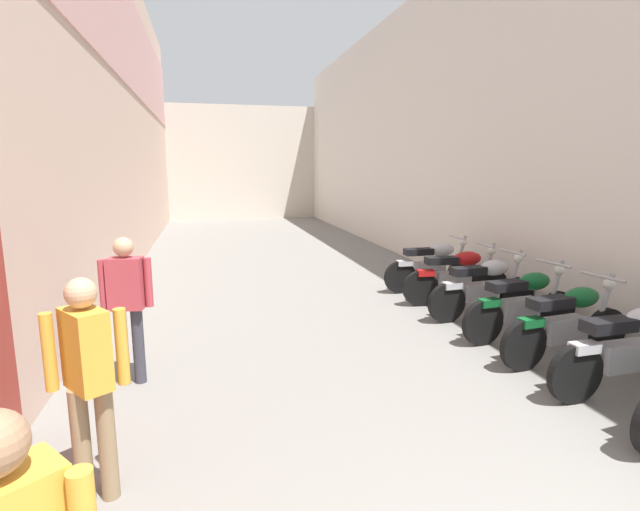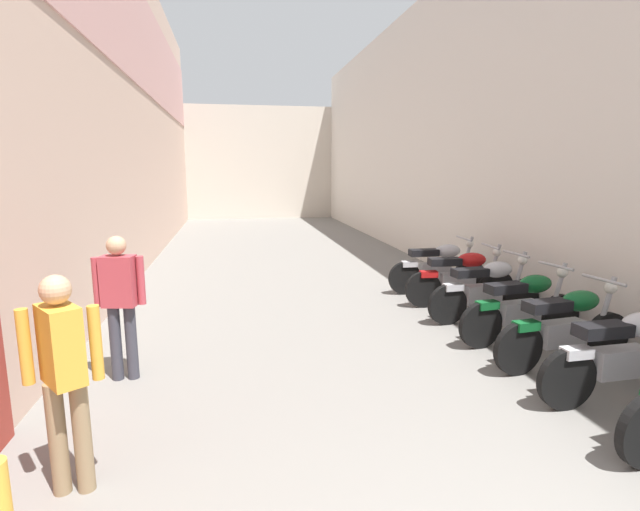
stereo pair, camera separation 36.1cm
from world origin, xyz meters
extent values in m
plane|color=slate|center=(0.00, 9.02, 0.00)|extent=(38.03, 38.03, 0.00)
cube|color=beige|center=(-3.49, 11.02, 3.63)|extent=(0.40, 22.03, 7.25)
cube|color=#DBA39E|center=(-3.28, 11.02, 5.22)|extent=(0.04, 22.03, 2.32)
cube|color=beige|center=(3.49, 11.02, 3.15)|extent=(0.40, 22.03, 6.31)
cube|color=beige|center=(0.00, 23.03, 2.52)|extent=(9.57, 2.00, 5.04)
cylinder|color=black|center=(1.71, 3.50, 0.30)|extent=(0.60, 0.10, 0.60)
cube|color=#9E9EA3|center=(2.29, 3.53, 0.42)|extent=(0.57, 0.22, 0.28)
cube|color=black|center=(2.06, 3.52, 0.76)|extent=(0.53, 0.24, 0.12)
cube|color=#B7B7BC|center=(1.79, 3.51, 0.56)|extent=(0.29, 0.15, 0.10)
cylinder|color=black|center=(2.96, 4.45, 0.30)|extent=(0.61, 0.15, 0.60)
cylinder|color=black|center=(1.72, 4.29, 0.30)|extent=(0.61, 0.15, 0.60)
cube|color=#9E9EA3|center=(2.29, 4.37, 0.42)|extent=(0.58, 0.27, 0.28)
ellipsoid|color=#0F5123|center=(2.51, 4.39, 0.78)|extent=(0.51, 0.32, 0.24)
cube|color=black|center=(2.06, 4.34, 0.76)|extent=(0.54, 0.28, 0.12)
cylinder|color=#9E9EA3|center=(2.89, 4.44, 0.65)|extent=(0.25, 0.09, 0.77)
cylinder|color=#9E9EA3|center=(2.82, 4.43, 1.00)|extent=(0.11, 0.58, 0.04)
sphere|color=silver|center=(2.94, 4.45, 0.90)|extent=(0.14, 0.14, 0.14)
cube|color=#0F5123|center=(1.80, 4.30, 0.56)|extent=(0.30, 0.17, 0.10)
cylinder|color=black|center=(2.96, 5.29, 0.30)|extent=(0.61, 0.16, 0.60)
cylinder|color=black|center=(1.72, 5.12, 0.30)|extent=(0.61, 0.16, 0.60)
cube|color=#9E9EA3|center=(2.29, 5.19, 0.42)|extent=(0.58, 0.27, 0.28)
ellipsoid|color=#0F5123|center=(2.51, 5.23, 0.78)|extent=(0.51, 0.32, 0.24)
cube|color=black|center=(2.06, 5.16, 0.76)|extent=(0.54, 0.29, 0.12)
cylinder|color=#9E9EA3|center=(2.89, 5.28, 0.65)|extent=(0.25, 0.09, 0.77)
cylinder|color=#9E9EA3|center=(2.82, 5.27, 1.00)|extent=(0.11, 0.58, 0.04)
sphere|color=silver|center=(2.94, 5.28, 0.90)|extent=(0.14, 0.14, 0.14)
cube|color=#0F5123|center=(1.80, 5.13, 0.56)|extent=(0.30, 0.18, 0.10)
cylinder|color=black|center=(2.96, 6.18, 0.30)|extent=(0.60, 0.13, 0.60)
cylinder|color=black|center=(1.71, 6.07, 0.30)|extent=(0.60, 0.13, 0.60)
cube|color=#9E9EA3|center=(2.29, 6.12, 0.42)|extent=(0.58, 0.25, 0.28)
ellipsoid|color=#B7B7BC|center=(2.52, 6.14, 0.78)|extent=(0.50, 0.30, 0.24)
cube|color=black|center=(2.06, 6.10, 0.76)|extent=(0.54, 0.26, 0.12)
cylinder|color=#9E9EA3|center=(2.89, 6.17, 0.65)|extent=(0.25, 0.08, 0.77)
cylinder|color=#9E9EA3|center=(2.82, 6.17, 1.00)|extent=(0.09, 0.58, 0.04)
sphere|color=silver|center=(2.94, 6.18, 0.90)|extent=(0.14, 0.14, 0.14)
cube|color=#B7B7BC|center=(1.79, 6.08, 0.56)|extent=(0.29, 0.16, 0.10)
cylinder|color=black|center=(2.96, 6.90, 0.30)|extent=(0.60, 0.12, 0.60)
cylinder|color=black|center=(1.71, 6.98, 0.30)|extent=(0.60, 0.12, 0.60)
cube|color=#9E9EA3|center=(2.29, 6.94, 0.42)|extent=(0.57, 0.24, 0.28)
ellipsoid|color=#AD1414|center=(2.52, 6.92, 0.78)|extent=(0.50, 0.29, 0.24)
cube|color=black|center=(2.06, 6.96, 0.76)|extent=(0.53, 0.25, 0.12)
cylinder|color=#9E9EA3|center=(2.89, 6.90, 0.65)|extent=(0.25, 0.08, 0.77)
cylinder|color=#9E9EA3|center=(2.82, 6.90, 1.00)|extent=(0.07, 0.58, 0.04)
sphere|color=silver|center=(2.94, 6.90, 0.90)|extent=(0.14, 0.14, 0.14)
cube|color=#AD1414|center=(1.79, 6.97, 0.56)|extent=(0.29, 0.16, 0.10)
cylinder|color=black|center=(2.96, 7.82, 0.30)|extent=(0.60, 0.09, 0.60)
cylinder|color=black|center=(1.71, 7.84, 0.30)|extent=(0.60, 0.09, 0.60)
cube|color=#9E9EA3|center=(2.29, 7.83, 0.42)|extent=(0.56, 0.21, 0.28)
ellipsoid|color=#B7B7BC|center=(2.52, 7.83, 0.78)|extent=(0.48, 0.27, 0.24)
cube|color=black|center=(2.06, 7.83, 0.76)|extent=(0.52, 0.23, 0.12)
cylinder|color=#9E9EA3|center=(2.89, 7.82, 0.65)|extent=(0.25, 0.06, 0.77)
cylinder|color=#9E9EA3|center=(2.82, 7.82, 1.00)|extent=(0.04, 0.58, 0.04)
sphere|color=silver|center=(2.94, 7.82, 0.90)|extent=(0.14, 0.14, 0.14)
cube|color=#B7B7BC|center=(1.79, 7.84, 0.56)|extent=(0.28, 0.14, 0.10)
cylinder|color=#8C7251|center=(-2.58, 3.08, 0.41)|extent=(0.12, 0.12, 0.82)
cylinder|color=#8C7251|center=(-2.42, 3.08, 0.41)|extent=(0.12, 0.12, 0.82)
cube|color=gold|center=(-2.50, 3.08, 1.09)|extent=(0.36, 0.39, 0.54)
sphere|color=tan|center=(-2.50, 3.08, 1.47)|extent=(0.20, 0.20, 0.20)
cylinder|color=gold|center=(-2.72, 3.08, 1.09)|extent=(0.08, 0.08, 0.52)
cylinder|color=gold|center=(-2.28, 3.08, 1.09)|extent=(0.08, 0.08, 0.52)
cylinder|color=#383842|center=(-2.61, 4.97, 0.41)|extent=(0.12, 0.12, 0.82)
cylinder|color=#383842|center=(-2.45, 4.97, 0.41)|extent=(0.12, 0.12, 0.82)
cube|color=#B23D47|center=(-2.53, 4.97, 1.09)|extent=(0.37, 0.26, 0.54)
sphere|color=tan|center=(-2.53, 4.97, 1.47)|extent=(0.20, 0.20, 0.20)
cylinder|color=#B23D47|center=(-2.75, 4.97, 1.09)|extent=(0.08, 0.08, 0.52)
cylinder|color=#B23D47|center=(-2.31, 4.97, 1.09)|extent=(0.08, 0.08, 0.52)
camera|label=1|loc=(-1.69, -0.17, 2.25)|focal=26.98mm
camera|label=2|loc=(-1.34, -0.25, 2.25)|focal=26.98mm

